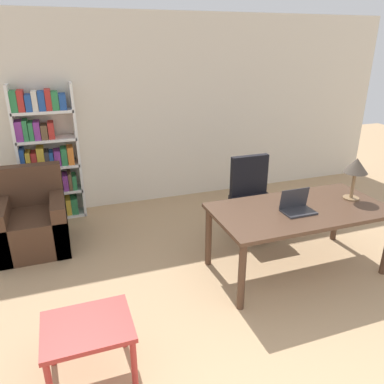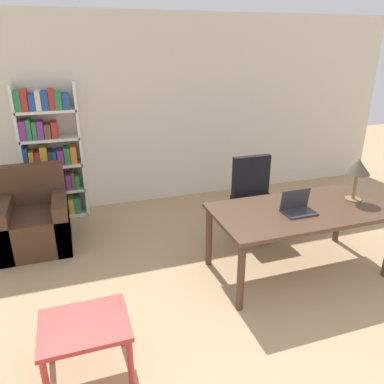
# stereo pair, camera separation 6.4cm
# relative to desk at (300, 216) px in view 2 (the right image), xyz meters

# --- Properties ---
(wall_back) EXTENTS (8.00, 0.06, 2.70)m
(wall_back) POSITION_rel_desk_xyz_m (-1.03, 2.44, 0.71)
(wall_back) COLOR beige
(wall_back) RESTS_ON ground_plane
(desk) EXTENTS (1.81, 0.92, 0.72)m
(desk) POSITION_rel_desk_xyz_m (0.00, 0.00, 0.00)
(desk) COLOR #4C3323
(desk) RESTS_ON ground_plane
(laptop) EXTENTS (0.32, 0.21, 0.22)m
(laptop) POSITION_rel_desk_xyz_m (-0.08, -0.06, 0.13)
(laptop) COLOR #2D2D33
(laptop) RESTS_ON desk
(table_lamp) EXTENTS (0.25, 0.25, 0.46)m
(table_lamp) POSITION_rel_desk_xyz_m (0.67, 0.03, 0.43)
(table_lamp) COLOR olive
(table_lamp) RESTS_ON desk
(office_chair) EXTENTS (0.52, 0.52, 0.99)m
(office_chair) POSITION_rel_desk_xyz_m (-0.04, 0.90, -0.17)
(office_chair) COLOR black
(office_chair) RESTS_ON ground_plane
(side_table_blue) EXTENTS (0.62, 0.50, 0.47)m
(side_table_blue) POSITION_rel_desk_xyz_m (-2.21, -0.72, -0.24)
(side_table_blue) COLOR #B2332D
(side_table_blue) RESTS_ON ground_plane
(armchair) EXTENTS (0.77, 0.79, 0.94)m
(armchair) POSITION_rel_desk_xyz_m (-2.66, 1.45, -0.33)
(armchair) COLOR #472D1E
(armchair) RESTS_ON ground_plane
(bookshelf) EXTENTS (0.78, 0.28, 1.82)m
(bookshelf) POSITION_rel_desk_xyz_m (-2.43, 2.25, 0.22)
(bookshelf) COLOR white
(bookshelf) RESTS_ON ground_plane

